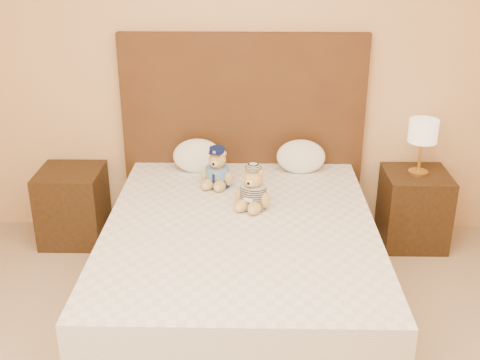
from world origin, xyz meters
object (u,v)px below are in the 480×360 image
object	(u,v)px
bed	(240,264)
pillow_left	(197,154)
lamp	(423,134)
nightstand_left	(73,205)
nightstand_right	(414,208)
teddy_police	(217,167)
pillow_right	(301,155)
teddy_prisoner	(253,187)

from	to	relation	value
bed	pillow_left	bearing A→B (deg)	111.24
lamp	nightstand_left	bearing A→B (deg)	180.00
nightstand_right	lamp	bearing A→B (deg)	180.00
bed	nightstand_right	size ratio (longest dim) A/B	3.64
bed	teddy_police	world-z (taller)	teddy_police
nightstand_left	pillow_right	distance (m)	1.71
teddy_prisoner	pillow_left	xyz separation A→B (m)	(-0.40, 0.61, -0.01)
pillow_left	pillow_right	world-z (taller)	pillow_left
teddy_police	nightstand_right	bearing A→B (deg)	28.32
bed	nightstand_left	size ratio (longest dim) A/B	3.64
bed	nightstand_left	bearing A→B (deg)	147.38
nightstand_right	teddy_police	distance (m)	1.49
lamp	teddy_police	distance (m)	1.44
teddy_police	pillow_left	xyz separation A→B (m)	(-0.16, 0.28, -0.01)
nightstand_right	pillow_right	world-z (taller)	pillow_right
nightstand_right	teddy_police	xyz separation A→B (m)	(-1.41, -0.25, 0.41)
teddy_police	pillow_right	xyz separation A→B (m)	(0.58, 0.28, -0.01)
bed	teddy_police	size ratio (longest dim) A/B	7.28
lamp	pillow_right	world-z (taller)	lamp
teddy_police	teddy_prisoner	world-z (taller)	same
bed	lamp	world-z (taller)	lamp
teddy_police	pillow_right	world-z (taller)	teddy_police
teddy_police	nightstand_left	bearing A→B (deg)	-174.66
bed	pillow_left	world-z (taller)	pillow_left
lamp	nightstand_right	bearing A→B (deg)	0.00
nightstand_left	nightstand_right	bearing A→B (deg)	0.00
teddy_prisoner	pillow_left	size ratio (longest dim) A/B	0.79
nightstand_right	lamp	distance (m)	0.57
bed	pillow_left	xyz separation A→B (m)	(-0.32, 0.83, 0.40)
nightstand_right	pillow_right	xyz separation A→B (m)	(-0.83, 0.03, 0.40)
pillow_right	teddy_police	bearing A→B (deg)	-154.21
teddy_police	teddy_prisoner	xyz separation A→B (m)	(0.24, -0.33, 0.00)
bed	pillow_right	size ratio (longest dim) A/B	5.76
nightstand_left	teddy_police	world-z (taller)	teddy_police
teddy_prisoner	pillow_right	bearing A→B (deg)	84.60
nightstand_left	nightstand_right	size ratio (longest dim) A/B	1.00
nightstand_right	pillow_right	size ratio (longest dim) A/B	1.58
nightstand_left	pillow_left	size ratio (longest dim) A/B	1.57
lamp	teddy_prisoner	world-z (taller)	lamp
nightstand_left	lamp	size ratio (longest dim) A/B	1.38
teddy_prisoner	nightstand_right	bearing A→B (deg)	50.06
bed	lamp	xyz separation A→B (m)	(1.25, 0.80, 0.57)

